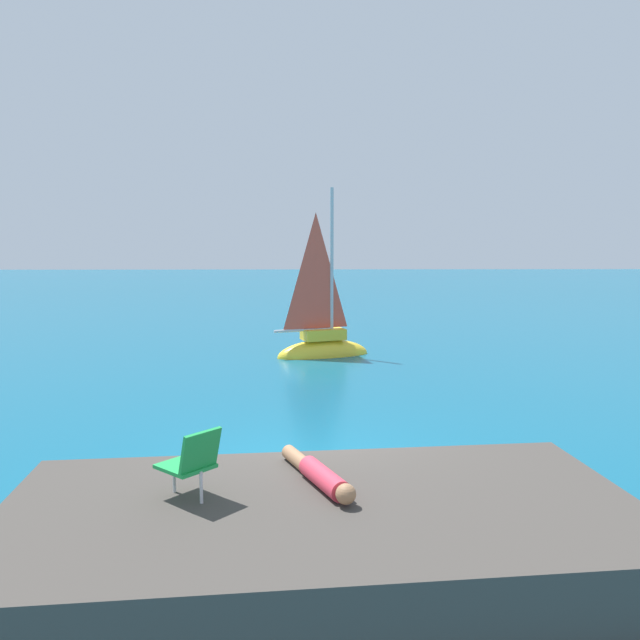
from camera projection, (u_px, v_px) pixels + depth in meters
The scene contains 7 objects.
ground_plane at pixel (306, 467), 10.06m from camera, with size 160.00×160.00×0.00m, color #0F5675.
shore_ledge at pixel (322, 538), 6.75m from camera, with size 6.81×3.36×0.81m, color #423D38.
boulder_seaward at pixel (502, 510), 8.42m from camera, with size 1.02×0.82×0.56m, color #484036.
boulder_inland at pixel (467, 514), 8.31m from camera, with size 0.75×0.60×0.41m, color #463C37.
sailboat_near at pixel (323, 346), 20.05m from camera, with size 3.24×2.00×5.84m.
person_sunbather at pixel (319, 475), 7.18m from camera, with size 0.84×1.66×0.25m.
beach_chair at pixel (192, 460), 6.71m from camera, with size 0.76×0.75×0.80m.
Camera 1 is at (-0.00, -9.71, 3.55)m, focal length 35.23 mm.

